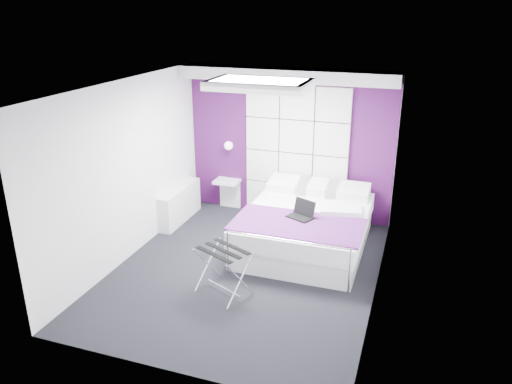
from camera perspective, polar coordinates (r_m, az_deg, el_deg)
floor at (r=7.19m, az=-1.18°, el=-8.97°), size 4.40×4.40×0.00m
ceiling at (r=6.32m, az=-1.35°, el=11.98°), size 4.40×4.40×0.00m
wall_back at (r=8.64m, az=3.78°, el=5.52°), size 3.60×0.00×3.60m
wall_left at (r=7.42m, az=-14.44°, el=2.33°), size 0.00×4.40×4.40m
wall_right at (r=6.29m, az=14.34°, el=-1.01°), size 0.00×4.40×4.40m
accent_wall at (r=8.63m, az=3.76°, el=5.50°), size 3.58×0.02×2.58m
soffit at (r=8.17m, az=3.50°, el=13.23°), size 3.58×0.50×0.20m
headboard at (r=8.58m, az=4.62°, el=4.49°), size 1.80×0.08×2.30m
skylight at (r=6.88m, az=0.41°, el=12.29°), size 1.36×0.86×0.12m
wall_lamp at (r=8.86m, az=-3.07°, el=5.38°), size 0.15×0.15×0.15m
radiator at (r=8.76m, az=-8.70°, el=-1.39°), size 0.22×1.20×0.60m
bed at (r=7.75m, az=5.76°, el=-3.98°), size 1.86×2.25×0.78m
nightstand at (r=9.04m, az=-3.32°, el=1.21°), size 0.45×0.35×0.05m
luggage_rack at (r=6.54m, az=-3.71°, el=-9.06°), size 0.63×0.47×0.63m
laptop at (r=7.33m, az=5.18°, el=-2.36°), size 0.36×0.26×0.26m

